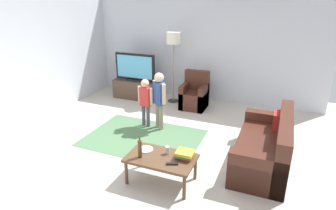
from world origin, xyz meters
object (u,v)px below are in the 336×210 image
Objects in this scene: child_center at (159,96)px; book_stack at (184,154)px; child_near_tv at (145,98)px; floor_lamp at (174,42)px; bottle at (140,149)px; couch at (268,149)px; tv_remote at (172,164)px; soda_can at (167,150)px; tv_stand at (136,89)px; tv at (135,68)px; plate at (146,149)px; coffee_table at (161,160)px; armchair at (195,96)px.

book_stack is (1.09, -1.56, -0.24)m from child_center.
child_near_tv is 3.99× the size of book_stack.
book_stack is at bearing -65.95° from floor_lamp.
floor_lamp is 3.62m from bottle.
couch is 10.59× the size of tv_remote.
floor_lamp is 1.73× the size of child_near_tv.
book_stack is 2.15× the size of soda_can.
tv_stand is 3.73m from bottle.
soda_can is at bearing 102.40° from tv_remote.
plate is at bearing -59.03° from tv.
child_center is at bearing 96.13° from tv_remote.
coffee_table is at bearing -56.06° from tv_stand.
armchair is 5.29× the size of tv_remote.
floor_lamp is (-2.50, 2.18, 1.25)m from couch.
coffee_table is at bearing 128.48° from tv_remote.
tv is 9.17× the size of soda_can.
child_near_tv is 6.06× the size of tv_remote.
tv is 4.08m from couch.
floor_lamp reaches higher than child_center.
tv is 3.52m from plate.
couch is 1.70m from tv_remote.
bottle is at bearing -84.88° from plate.
plate is (0.78, -1.56, -0.19)m from child_near_tv.
couch is 1.78m from coffee_table.
armchair is at bearing 104.62° from book_stack.
coffee_table is at bearing -142.31° from couch.
tv_stand is 10.00× the size of soda_can.
armchair is 3.27m from tv_remote.
armchair is 1.51m from child_center.
armchair is 3.21m from bottle.
floor_lamp is (1.01, 0.15, 1.30)m from tv_stand.
soda_can is (2.15, -3.00, 0.24)m from tv_stand.
coffee_table is 4.55× the size of plate.
floor_lamp reaches higher than couch.
couch is at bearing -41.08° from floor_lamp.
armchair reaches higher than soda_can.
child_center is at bearing -47.60° from tv_stand.
armchair is 0.51× the size of floor_lamp.
tv_remote is (0.50, 0.00, -0.13)m from bottle.
bottle is at bearing -60.68° from tv_stand.
floor_lamp is 3.45m from plate.
armchair is 7.50× the size of soda_can.
tv_remote is (0.67, -3.20, 0.13)m from armchair.
tv_remote is (2.32, -3.22, -0.42)m from tv.
bottle is (0.49, -1.78, -0.16)m from child_center.
couch is at bearing -14.75° from child_center.
couch reaches higher than coffee_table.
tv_stand reaches higher than plate.
bottle reaches higher than soda_can.
couch is at bearing -30.03° from tv_stand.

